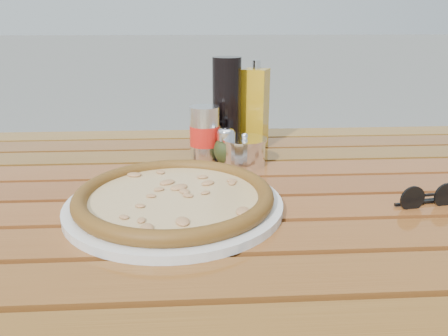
{
  "coord_description": "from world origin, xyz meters",
  "views": [
    {
      "loc": [
        -0.05,
        -0.77,
        1.05
      ],
      "look_at": [
        0.0,
        0.02,
        0.78
      ],
      "focal_mm": 35.0,
      "sensor_mm": 36.0,
      "label": 1
    }
  ],
  "objects": [
    {
      "name": "olive_oil_cruet",
      "position": [
        0.09,
        0.26,
        0.85
      ],
      "size": [
        0.07,
        0.07,
        0.21
      ],
      "rotation": [
        0.0,
        0.0,
        -0.41
      ],
      "color": "#B98913",
      "rests_on": "table"
    },
    {
      "name": "plate",
      "position": [
        -0.09,
        -0.1,
        0.76
      ],
      "size": [
        0.45,
        0.45,
        0.01
      ],
      "primitive_type": "cylinder",
      "rotation": [
        0.0,
        0.0,
        0.28
      ],
      "color": "silver",
      "rests_on": "table"
    },
    {
      "name": "sunglasses",
      "position": [
        0.34,
        -0.11,
        0.77
      ],
      "size": [
        0.11,
        0.04,
        0.04
      ],
      "rotation": [
        0.0,
        0.0,
        0.16
      ],
      "color": "black",
      "rests_on": "table"
    },
    {
      "name": "pepper_shaker",
      "position": [
        -0.02,
        0.18,
        0.79
      ],
      "size": [
        0.06,
        0.06,
        0.08
      ],
      "rotation": [
        0.0,
        0.0,
        0.17
      ],
      "color": "#B13714",
      "rests_on": "table"
    },
    {
      "name": "dark_bottle",
      "position": [
        0.02,
        0.23,
        0.86
      ],
      "size": [
        0.08,
        0.08,
        0.22
      ],
      "primitive_type": "cylinder",
      "rotation": [
        0.0,
        0.0,
        -0.2
      ],
      "color": "black",
      "rests_on": "table"
    },
    {
      "name": "soda_can",
      "position": [
        -0.03,
        0.17,
        0.81
      ],
      "size": [
        0.08,
        0.08,
        0.12
      ],
      "rotation": [
        0.0,
        0.0,
        0.29
      ],
      "color": "silver",
      "rests_on": "table"
    },
    {
      "name": "oregano_shaker",
      "position": [
        0.01,
        0.14,
        0.79
      ],
      "size": [
        0.07,
        0.07,
        0.08
      ],
      "rotation": [
        0.0,
        0.0,
        -0.34
      ],
      "color": "#323C18",
      "rests_on": "table"
    },
    {
      "name": "pizza",
      "position": [
        -0.09,
        -0.1,
        0.77
      ],
      "size": [
        0.42,
        0.42,
        0.03
      ],
      "rotation": [
        0.0,
        0.0,
        0.36
      ],
      "color": "beige",
      "rests_on": "plate"
    },
    {
      "name": "table",
      "position": [
        0.0,
        -0.0,
        0.67
      ],
      "size": [
        1.4,
        0.9,
        0.75
      ],
      "color": "#39230C",
      "rests_on": "ground"
    },
    {
      "name": "parmesan_tin",
      "position": [
        0.05,
        0.13,
        0.78
      ],
      "size": [
        0.1,
        0.1,
        0.07
      ],
      "rotation": [
        0.0,
        0.0,
        0.03
      ],
      "color": "white",
      "rests_on": "table"
    }
  ]
}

